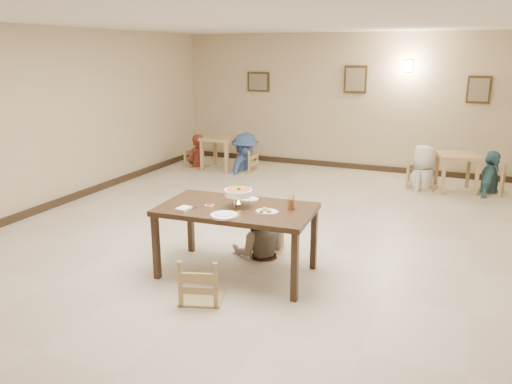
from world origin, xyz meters
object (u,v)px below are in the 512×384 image
at_px(main_table, 236,214).
at_px(bg_diner_d, 494,151).
at_px(bg_chair_rr, 491,167).
at_px(bg_diner_a, 196,134).
at_px(bg_table_right, 457,161).
at_px(bg_chair_ll, 197,147).
at_px(chair_near, 201,258).
at_px(bg_chair_lr, 245,150).
at_px(bg_diner_b, 245,133).
at_px(main_diner, 260,197).
at_px(bg_chair_rl, 424,161).
at_px(bg_table_left, 221,143).
at_px(drink_glass, 291,203).
at_px(bg_diner_c, 426,145).
at_px(curry_warmer, 238,193).
at_px(chair_far, 261,215).

relative_size(main_table, bg_diner_d, 1.13).
bearing_deg(bg_chair_rr, bg_diner_a, -78.58).
distance_m(main_table, bg_table_right, 5.52).
bearing_deg(bg_diner_a, bg_chair_ll, 59.85).
bearing_deg(chair_near, bg_chair_lr, -87.98).
distance_m(bg_diner_a, bg_diner_b, 1.19).
xyz_separation_m(chair_near, bg_table_right, (2.37, 5.75, 0.11)).
distance_m(main_diner, bg_chair_rl, 4.63).
bearing_deg(main_diner, main_table, 69.48).
height_order(bg_table_left, bg_diner_d, bg_diner_d).
xyz_separation_m(chair_near, bg_diner_a, (-3.20, 5.59, 0.29)).
distance_m(bg_chair_rl, bg_diner_b, 3.80).
relative_size(drink_glass, bg_diner_c, 0.09).
xyz_separation_m(main_diner, curry_warmer, (-0.01, -0.65, 0.23)).
bearing_deg(chair_near, drink_glass, -145.24).
bearing_deg(bg_diner_c, bg_chair_lr, -77.54).
distance_m(main_diner, bg_table_right, 4.92).
relative_size(bg_table_left, bg_chair_rr, 0.75).
distance_m(curry_warmer, bg_table_left, 5.61).
bearing_deg(bg_chair_lr, bg_diner_d, 96.90).
distance_m(chair_far, curry_warmer, 0.92).
bearing_deg(curry_warmer, bg_chair_ll, 124.28).
xyz_separation_m(main_diner, bg_diner_b, (-2.12, 4.28, 0.08)).
bearing_deg(main_diner, chair_near, 67.60).
bearing_deg(bg_chair_rl, chair_near, 172.61).
bearing_deg(main_table, bg_table_right, 62.14).
xyz_separation_m(bg_chair_ll, bg_diner_c, (4.98, 0.12, 0.39)).
height_order(chair_far, bg_chair_ll, chair_far).
height_order(bg_chair_rr, bg_diner_a, bg_diner_a).
xyz_separation_m(chair_far, bg_table_right, (2.30, 4.24, 0.09)).
xyz_separation_m(bg_table_left, bg_diner_d, (5.59, 0.17, 0.21)).
bearing_deg(main_diner, bg_table_left, -75.47).
bearing_deg(drink_glass, bg_chair_lr, 119.56).
relative_size(bg_chair_lr, bg_diner_a, 0.62).
distance_m(bg_chair_lr, bg_chair_rl, 3.79).
bearing_deg(main_table, curry_warmer, 28.19).
relative_size(bg_chair_ll, bg_diner_a, 0.61).
xyz_separation_m(main_diner, drink_glass, (0.58, -0.50, 0.13)).
bearing_deg(bg_diner_d, bg_chair_rl, 106.07).
distance_m(drink_glass, bg_chair_ll, 6.12).
distance_m(bg_chair_ll, bg_diner_b, 1.25).
bearing_deg(bg_diner_a, bg_chair_rl, 106.18).
xyz_separation_m(chair_far, bg_diner_c, (1.70, 4.20, 0.36)).
height_order(main_diner, bg_diner_d, bg_diner_d).
distance_m(main_table, bg_chair_lr, 5.37).
bearing_deg(bg_table_left, bg_diner_d, 1.70).
height_order(drink_glass, bg_chair_lr, drink_glass).
xyz_separation_m(drink_glass, bg_diner_b, (-2.71, 4.77, -0.05)).
bearing_deg(bg_table_right, bg_chair_lr, -178.96).
xyz_separation_m(bg_table_left, bg_chair_rl, (4.38, 0.06, -0.06)).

